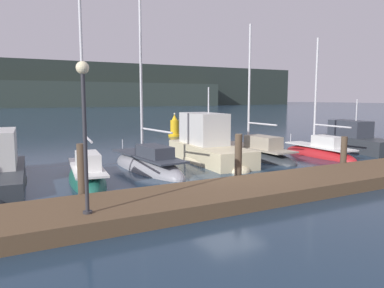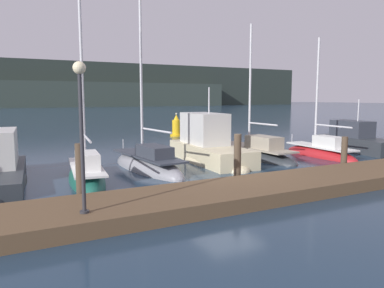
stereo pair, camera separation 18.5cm
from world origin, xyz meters
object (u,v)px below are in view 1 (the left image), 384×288
object	(u,v)px
motorboat_berth_8	(355,146)
sailboat_berth_3	(87,178)
sailboat_berth_4	(148,167)
sailboat_berth_7	(319,154)
motorboat_berth_5	(208,153)
sailboat_berth_6	(255,155)
channel_buoy	(175,127)
dock_lamppost	(84,113)

from	to	relation	value
motorboat_berth_8	sailboat_berth_3	bearing A→B (deg)	-177.72
sailboat_berth_4	sailboat_berth_7	xyz separation A→B (m)	(10.33, -0.87, 0.03)
sailboat_berth_3	motorboat_berth_5	bearing A→B (deg)	14.93
sailboat_berth_4	motorboat_berth_8	world-z (taller)	sailboat_berth_4
sailboat_berth_6	sailboat_berth_7	size ratio (longest dim) A/B	1.09
sailboat_berth_4	motorboat_berth_5	size ratio (longest dim) A/B	1.38
sailboat_berth_7	motorboat_berth_8	size ratio (longest dim) A/B	1.20
motorboat_berth_5	sailboat_berth_4	bearing A→B (deg)	-169.44
channel_buoy	dock_lamppost	size ratio (longest dim) A/B	0.53
sailboat_berth_3	sailboat_berth_4	xyz separation A→B (m)	(3.07, 1.12, -0.02)
motorboat_berth_5	sailboat_berth_3	bearing A→B (deg)	-165.07
motorboat_berth_5	sailboat_berth_6	distance (m)	2.97
sailboat_berth_6	channel_buoy	size ratio (longest dim) A/B	3.93
sailboat_berth_3	sailboat_berth_7	xyz separation A→B (m)	(13.40, 0.25, 0.00)
motorboat_berth_5	sailboat_berth_7	distance (m)	6.78
motorboat_berth_5	motorboat_berth_8	distance (m)	10.25
sailboat_berth_4	motorboat_berth_5	distance (m)	3.82
motorboat_berth_5	sailboat_berth_7	xyz separation A→B (m)	(6.59, -1.56, -0.31)
sailboat_berth_6	dock_lamppost	bearing A→B (deg)	-146.27
dock_lamppost	sailboat_berth_7	bearing A→B (deg)	22.19
sailboat_berth_3	motorboat_berth_5	world-z (taller)	sailboat_berth_3
sailboat_berth_3	motorboat_berth_8	world-z (taller)	sailboat_berth_3
sailboat_berth_6	motorboat_berth_8	xyz separation A→B (m)	(7.24, -0.96, 0.16)
motorboat_berth_5	dock_lamppost	world-z (taller)	dock_lamppost
sailboat_berth_6	motorboat_berth_5	bearing A→B (deg)	176.48
sailboat_berth_4	sailboat_berth_6	distance (m)	6.71
sailboat_berth_7	channel_buoy	bearing A→B (deg)	100.25
sailboat_berth_3	sailboat_berth_4	distance (m)	3.27
sailboat_berth_3	dock_lamppost	world-z (taller)	sailboat_berth_3
channel_buoy	sailboat_berth_3	bearing A→B (deg)	-127.09
sailboat_berth_3	channel_buoy	bearing A→B (deg)	52.91
sailboat_berth_4	sailboat_berth_7	distance (m)	10.36
motorboat_berth_8	sailboat_berth_6	bearing A→B (deg)	172.48
sailboat_berth_4	sailboat_berth_6	xyz separation A→B (m)	(6.69, 0.52, 0.03)
channel_buoy	motorboat_berth_8	bearing A→B (deg)	-65.77
sailboat_berth_4	motorboat_berth_5	bearing A→B (deg)	10.56
sailboat_berth_7	channel_buoy	world-z (taller)	sailboat_berth_7
motorboat_berth_8	dock_lamppost	distance (m)	19.54
motorboat_berth_5	sailboat_berth_7	bearing A→B (deg)	-13.35
sailboat_berth_4	sailboat_berth_6	world-z (taller)	sailboat_berth_4
sailboat_berth_3	dock_lamppost	xyz separation A→B (m)	(-1.27, -5.73, 2.87)
channel_buoy	motorboat_berth_5	bearing A→B (deg)	-107.85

